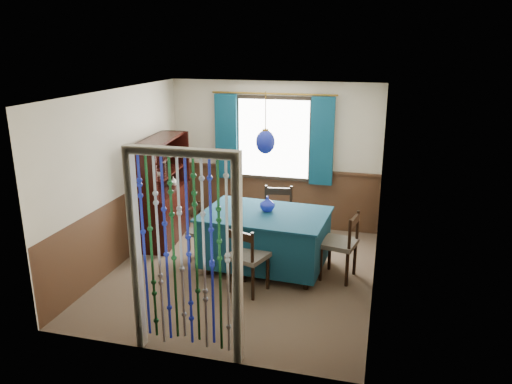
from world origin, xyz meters
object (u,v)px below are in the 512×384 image
(sideboard, at_px, (164,205))
(vase_table, at_px, (267,204))
(chair_far, at_px, (277,217))
(chair_left, at_px, (202,231))
(pendant_lamp, at_px, (265,142))
(bowl_shelf, at_px, (157,174))
(dining_table, at_px, (265,237))
(chair_near, at_px, (247,257))
(chair_right, at_px, (341,244))
(vase_sideboard, at_px, (173,181))

(sideboard, relative_size, vase_table, 8.48)
(vase_table, bearing_deg, chair_far, 90.20)
(chair_left, relative_size, pendant_lamp, 1.02)
(chair_left, distance_m, bowl_shelf, 1.14)
(pendant_lamp, bearing_deg, vase_table, 84.80)
(dining_table, height_order, vase_table, vase_table)
(chair_left, xyz_separation_m, vase_table, (0.96, 0.06, 0.48))
(chair_left, bearing_deg, bowl_shelf, -100.42)
(chair_left, height_order, bowl_shelf, bowl_shelf)
(pendant_lamp, bearing_deg, chair_near, -94.11)
(chair_near, height_order, chair_right, chair_right)
(chair_far, height_order, pendant_lamp, pendant_lamp)
(chair_near, height_order, sideboard, sideboard)
(vase_table, relative_size, vase_sideboard, 1.20)
(vase_sideboard, bearing_deg, chair_far, -4.09)
(chair_near, height_order, bowl_shelf, bowl_shelf)
(chair_left, bearing_deg, chair_right, 97.41)
(chair_far, distance_m, vase_sideboard, 1.84)
(chair_near, bearing_deg, pendant_lamp, 104.22)
(chair_near, relative_size, bowl_shelf, 4.86)
(chair_near, distance_m, vase_table, 0.95)
(vase_table, xyz_separation_m, vase_sideboard, (-1.78, 0.82, -0.00))
(dining_table, distance_m, chair_near, 0.74)
(bowl_shelf, bearing_deg, chair_far, 14.17)
(chair_left, relative_size, bowl_shelf, 4.49)
(vase_table, bearing_deg, dining_table, -95.20)
(sideboard, xyz_separation_m, vase_table, (1.84, -0.53, 0.34))
(chair_far, bearing_deg, chair_right, 134.34)
(chair_near, distance_m, pendant_lamp, 1.54)
(dining_table, height_order, chair_near, chair_near)
(bowl_shelf, bearing_deg, chair_near, -32.02)
(chair_near, bearing_deg, chair_right, 50.33)
(chair_far, height_order, bowl_shelf, bowl_shelf)
(chair_left, bearing_deg, vase_sideboard, -127.21)
(chair_near, height_order, chair_left, chair_near)
(chair_far, distance_m, chair_left, 1.22)
(chair_right, bearing_deg, dining_table, 99.13)
(chair_near, bearing_deg, dining_table, 104.22)
(dining_table, bearing_deg, chair_far, 93.13)
(chair_near, relative_size, pendant_lamp, 1.11)
(dining_table, xyz_separation_m, chair_near, (-0.05, -0.74, 0.01))
(pendant_lamp, xyz_separation_m, vase_sideboard, (-1.78, 0.91, -0.91))
(chair_far, distance_m, chair_right, 1.35)
(chair_right, xyz_separation_m, vase_table, (-1.06, 0.14, 0.43))
(chair_near, relative_size, chair_far, 0.95)
(dining_table, xyz_separation_m, sideboard, (-1.84, 0.62, 0.11))
(sideboard, bearing_deg, chair_near, -43.16)
(chair_near, xyz_separation_m, sideboard, (-1.78, 1.36, 0.11))
(chair_near, distance_m, chair_left, 1.19)
(chair_far, height_order, chair_left, chair_far)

